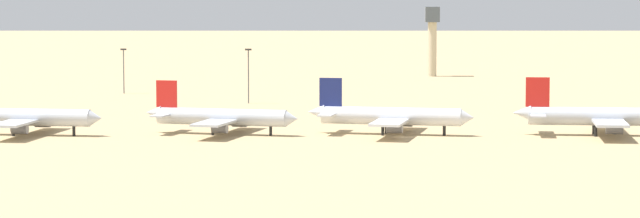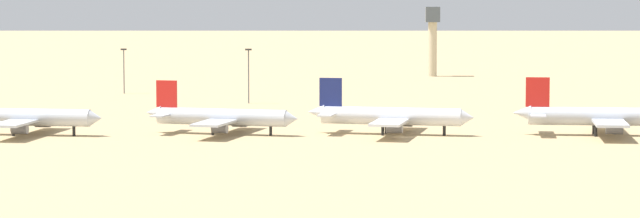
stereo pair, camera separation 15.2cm
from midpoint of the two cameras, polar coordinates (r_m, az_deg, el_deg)
ground at (r=306.03m, az=3.37°, el=-1.15°), size 4000.00×4000.00×0.00m
parked_jet_yellow_2 at (r=316.04m, az=-12.11°, el=-0.33°), size 36.93×31.27×12.19m
parked_jet_red_3 at (r=311.44m, az=-4.10°, el=-0.33°), size 35.59×30.51×11.84m
parked_jet_navy_4 at (r=310.78m, az=2.84°, el=-0.30°), size 37.60×32.07×12.46m
parked_jet_red_5 at (r=314.42m, az=11.35°, el=-0.31°), size 38.81×32.70×12.82m
control_tower at (r=507.87m, az=4.60°, el=3.06°), size 5.20×5.20×25.25m
light_pole_west at (r=430.70m, az=-8.03°, el=1.70°), size 1.80×0.50×13.79m
light_pole_mid at (r=391.60m, az=-2.95°, el=1.53°), size 1.80×0.50×15.40m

